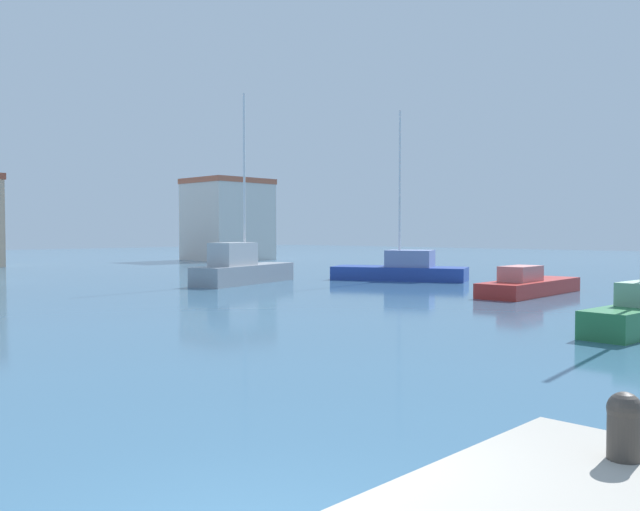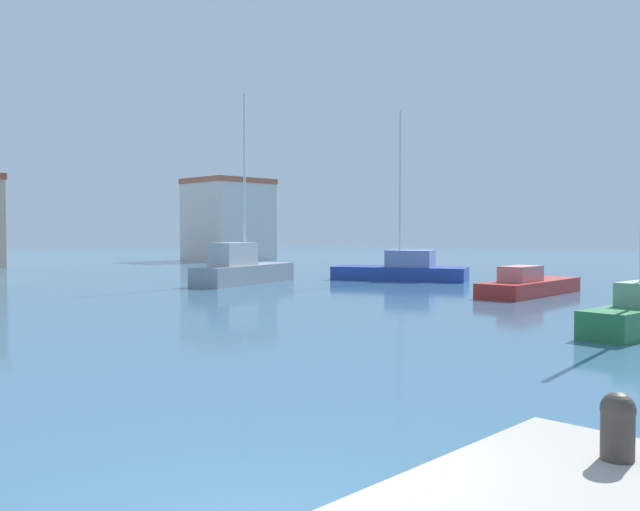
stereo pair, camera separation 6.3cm
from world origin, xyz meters
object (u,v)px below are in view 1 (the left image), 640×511
Objects in this scene: mooring_bollard at (624,424)px; sailboat_blue_outer_mooring at (402,269)px; sailboat_grey_far_right at (242,269)px; motorboat_red_inner_mooring at (529,285)px.

sailboat_blue_outer_mooring reaches higher than mooring_bollard.
sailboat_blue_outer_mooring is at bearing -28.99° from sailboat_grey_far_right.
sailboat_blue_outer_mooring is (3.29, 9.27, 0.20)m from motorboat_red_inner_mooring.
sailboat_grey_far_right reaches higher than mooring_bollard.
mooring_bollard is 30.43m from sailboat_grey_far_right.
mooring_bollard is 32.43m from sailboat_blue_outer_mooring.
sailboat_grey_far_right is (16.81, 25.36, -0.43)m from mooring_bollard.
sailboat_grey_far_right is at bearing 151.01° from sailboat_blue_outer_mooring.
mooring_bollard is at bearing -139.71° from sailboat_blue_outer_mooring.
sailboat_grey_far_right is 9.06m from sailboat_blue_outer_mooring.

